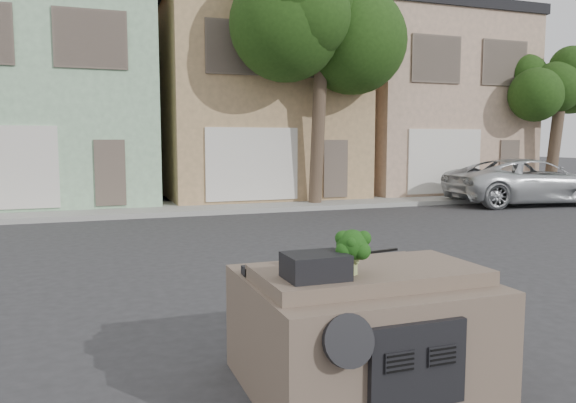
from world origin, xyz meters
TOP-DOWN VIEW (x-y plane):
  - ground_plane at (0.00, 0.00)m, footprint 120.00×120.00m
  - sidewalk at (0.00, 10.50)m, footprint 40.00×3.00m
  - townhouse_mint at (-3.50, 14.50)m, footprint 7.20×8.20m
  - townhouse_tan at (4.00, 14.50)m, footprint 7.20×8.20m
  - townhouse_beige at (11.50, 14.50)m, footprint 7.20×8.20m
  - silver_pickup at (12.31, 8.13)m, footprint 6.07×3.42m
  - tree_near at (5.00, 9.80)m, footprint 4.40×4.00m
  - tree_far at (15.00, 9.80)m, footprint 3.20×3.00m
  - car_dashboard at (0.00, -3.00)m, footprint 2.00×1.80m
  - instrument_hump at (-0.58, -3.35)m, footprint 0.48×0.38m
  - wiper_arm at (0.28, -2.62)m, footprint 0.69×0.15m
  - broccoli at (-0.25, -3.32)m, footprint 0.40×0.40m

SIDE VIEW (x-z plane):
  - ground_plane at x=0.00m, z-range 0.00..0.00m
  - silver_pickup at x=12.31m, z-range -0.80..0.80m
  - sidewalk at x=0.00m, z-range 0.00..0.15m
  - car_dashboard at x=0.00m, z-range 0.00..1.12m
  - wiper_arm at x=0.28m, z-range 1.12..1.14m
  - instrument_hump at x=-0.58m, z-range 1.12..1.32m
  - broccoli at x=-0.25m, z-range 1.12..1.50m
  - tree_far at x=15.00m, z-range 0.00..6.00m
  - townhouse_mint at x=-3.50m, z-range 0.00..7.55m
  - townhouse_tan at x=4.00m, z-range 0.00..7.55m
  - townhouse_beige at x=11.50m, z-range 0.00..7.55m
  - tree_near at x=5.00m, z-range 0.00..8.50m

